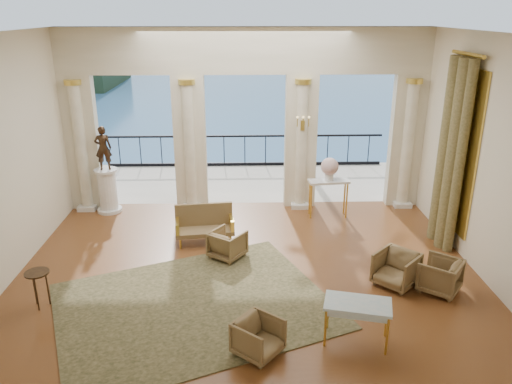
{
  "coord_description": "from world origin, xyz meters",
  "views": [
    {
      "loc": [
        -0.09,
        -8.46,
        4.87
      ],
      "look_at": [
        0.17,
        0.6,
        1.55
      ],
      "focal_mm": 35.0,
      "sensor_mm": 36.0,
      "label": 1
    }
  ],
  "objects_px": {
    "armchair_b": "(396,268)",
    "side_table": "(37,277)",
    "armchair_c": "(440,274)",
    "game_table": "(358,307)",
    "pedestal": "(108,191)",
    "armchair_d": "(227,243)",
    "armchair_a": "(258,336)",
    "settee": "(204,224)",
    "statue": "(103,148)",
    "console_table": "(329,186)"
  },
  "relations": [
    {
      "from": "armchair_b",
      "to": "side_table",
      "type": "height_order",
      "value": "armchair_b"
    },
    {
      "from": "armchair_b",
      "to": "armchair_c",
      "type": "relative_size",
      "value": 1.04
    },
    {
      "from": "game_table",
      "to": "side_table",
      "type": "distance_m",
      "value": 5.38
    },
    {
      "from": "pedestal",
      "to": "game_table",
      "type": "bearing_deg",
      "value": -46.8
    },
    {
      "from": "game_table",
      "to": "side_table",
      "type": "height_order",
      "value": "game_table"
    },
    {
      "from": "armchair_c",
      "to": "armchair_d",
      "type": "bearing_deg",
      "value": -72.41
    },
    {
      "from": "armchair_a",
      "to": "armchair_b",
      "type": "relative_size",
      "value": 0.88
    },
    {
      "from": "side_table",
      "to": "armchair_c",
      "type": "bearing_deg",
      "value": 2.44
    },
    {
      "from": "game_table",
      "to": "settee",
      "type": "bearing_deg",
      "value": 139.58
    },
    {
      "from": "armchair_c",
      "to": "statue",
      "type": "bearing_deg",
      "value": -82.2
    },
    {
      "from": "statue",
      "to": "console_table",
      "type": "height_order",
      "value": "statue"
    },
    {
      "from": "armchair_c",
      "to": "armchair_b",
      "type": "bearing_deg",
      "value": -70.31
    },
    {
      "from": "pedestal",
      "to": "side_table",
      "type": "distance_m",
      "value": 4.36
    },
    {
      "from": "statue",
      "to": "console_table",
      "type": "xyz_separation_m",
      "value": [
        5.53,
        -0.45,
        -0.9
      ]
    },
    {
      "from": "armchair_a",
      "to": "statue",
      "type": "height_order",
      "value": "statue"
    },
    {
      "from": "game_table",
      "to": "console_table",
      "type": "distance_m",
      "value": 5.05
    },
    {
      "from": "armchair_d",
      "to": "console_table",
      "type": "relative_size",
      "value": 0.64
    },
    {
      "from": "armchair_c",
      "to": "armchair_d",
      "type": "xyz_separation_m",
      "value": [
        -3.9,
        1.45,
        -0.02
      ]
    },
    {
      "from": "armchair_b",
      "to": "settee",
      "type": "relative_size",
      "value": 0.54
    },
    {
      "from": "armchair_b",
      "to": "console_table",
      "type": "height_order",
      "value": "console_table"
    },
    {
      "from": "armchair_c",
      "to": "settee",
      "type": "bearing_deg",
      "value": -78.75
    },
    {
      "from": "armchair_b",
      "to": "armchair_c",
      "type": "height_order",
      "value": "armchair_b"
    },
    {
      "from": "armchair_a",
      "to": "game_table",
      "type": "xyz_separation_m",
      "value": [
        1.52,
        0.27,
        0.3
      ]
    },
    {
      "from": "settee",
      "to": "side_table",
      "type": "distance_m",
      "value": 3.68
    },
    {
      "from": "game_table",
      "to": "side_table",
      "type": "bearing_deg",
      "value": -177.8
    },
    {
      "from": "game_table",
      "to": "side_table",
      "type": "xyz_separation_m",
      "value": [
        -5.26,
        1.12,
        -0.04
      ]
    },
    {
      "from": "armchair_b",
      "to": "game_table",
      "type": "distance_m",
      "value": 2.02
    },
    {
      "from": "armchair_a",
      "to": "settee",
      "type": "bearing_deg",
      "value": 54.63
    },
    {
      "from": "armchair_c",
      "to": "game_table",
      "type": "xyz_separation_m",
      "value": [
        -1.84,
        -1.42,
        0.27
      ]
    },
    {
      "from": "armchair_d",
      "to": "pedestal",
      "type": "distance_m",
      "value": 4.05
    },
    {
      "from": "armchair_b",
      "to": "statue",
      "type": "distance_m",
      "value": 7.45
    },
    {
      "from": "armchair_a",
      "to": "pedestal",
      "type": "bearing_deg",
      "value": 71.68
    },
    {
      "from": "armchair_b",
      "to": "armchair_c",
      "type": "xyz_separation_m",
      "value": [
        0.73,
        -0.24,
        -0.01
      ]
    },
    {
      "from": "armchair_d",
      "to": "statue",
      "type": "xyz_separation_m",
      "value": [
        -3.09,
        2.61,
        1.35
      ]
    },
    {
      "from": "pedestal",
      "to": "settee",
      "type": "bearing_deg",
      "value": -35.57
    },
    {
      "from": "pedestal",
      "to": "statue",
      "type": "relative_size",
      "value": 1.03
    },
    {
      "from": "armchair_a",
      "to": "statue",
      "type": "xyz_separation_m",
      "value": [
        -3.63,
        5.75,
        1.36
      ]
    },
    {
      "from": "settee",
      "to": "console_table",
      "type": "height_order",
      "value": "console_table"
    },
    {
      "from": "settee",
      "to": "statue",
      "type": "distance_m",
      "value": 3.39
    },
    {
      "from": "armchair_c",
      "to": "game_table",
      "type": "relative_size",
      "value": 0.62
    },
    {
      "from": "armchair_d",
      "to": "statue",
      "type": "distance_m",
      "value": 4.26
    },
    {
      "from": "game_table",
      "to": "pedestal",
      "type": "distance_m",
      "value": 7.52
    },
    {
      "from": "armchair_b",
      "to": "armchair_c",
      "type": "distance_m",
      "value": 0.77
    },
    {
      "from": "side_table",
      "to": "armchair_d",
      "type": "bearing_deg",
      "value": 28.69
    },
    {
      "from": "game_table",
      "to": "armchair_a",
      "type": "bearing_deg",
      "value": -155.81
    },
    {
      "from": "statue",
      "to": "game_table",
      "type": "bearing_deg",
      "value": 125.52
    },
    {
      "from": "side_table",
      "to": "settee",
      "type": "bearing_deg",
      "value": 43.45
    },
    {
      "from": "settee",
      "to": "statue",
      "type": "xyz_separation_m",
      "value": [
        -2.56,
        1.83,
        1.26
      ]
    },
    {
      "from": "side_table",
      "to": "console_table",
      "type": "bearing_deg",
      "value": 34.74
    },
    {
      "from": "armchair_a",
      "to": "armchair_b",
      "type": "height_order",
      "value": "armchair_b"
    }
  ]
}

